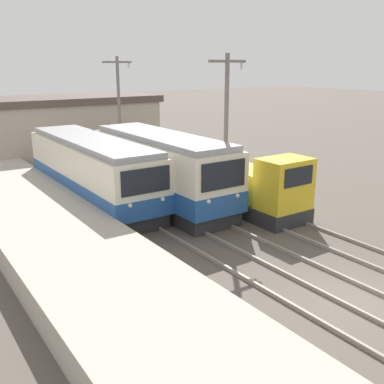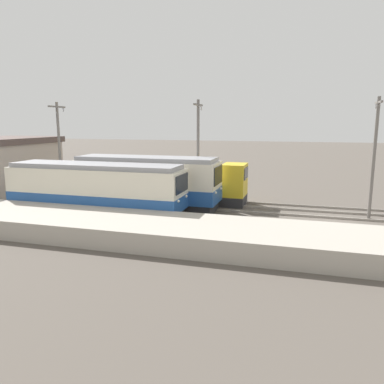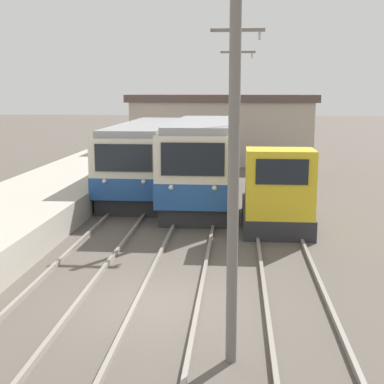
% 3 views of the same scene
% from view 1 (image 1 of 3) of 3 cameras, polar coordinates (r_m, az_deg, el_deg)
% --- Properties ---
extents(ground_plane, '(200.00, 200.00, 0.00)m').
position_cam_1_polar(ground_plane, '(15.00, 19.96, -12.86)').
color(ground_plane, '#564F47').
extents(platform_left, '(4.50, 54.00, 1.02)m').
position_cam_1_polar(platform_left, '(10.90, -0.94, -20.51)').
color(platform_left, '#ADA599').
rests_on(platform_left, ground).
extents(track_left, '(1.54, 60.00, 0.14)m').
position_cam_1_polar(track_left, '(13.16, 13.01, -16.21)').
color(track_left, gray).
rests_on(track_left, ground).
extents(track_center, '(1.54, 60.00, 0.14)m').
position_cam_1_polar(track_center, '(15.11, 20.44, -12.38)').
color(track_center, gray).
rests_on(track_center, ground).
extents(commuter_train_left, '(2.84, 11.56, 3.39)m').
position_cam_1_polar(commuter_train_left, '(23.66, -12.50, 2.39)').
color(commuter_train_left, '#28282B').
rests_on(commuter_train_left, ground).
extents(commuter_train_center, '(2.84, 10.17, 3.63)m').
position_cam_1_polar(commuter_train_center, '(22.86, -3.84, 2.53)').
color(commuter_train_center, '#28282B').
rests_on(commuter_train_center, ground).
extents(shunting_locomotive, '(2.40, 5.13, 3.00)m').
position_cam_1_polar(shunting_locomotive, '(21.52, 8.77, 0.19)').
color(shunting_locomotive, '#28282B').
rests_on(shunting_locomotive, ground).
extents(catenary_mast_mid, '(2.00, 0.20, 7.45)m').
position_cam_1_polar(catenary_mast_mid, '(20.62, 4.36, 7.72)').
color(catenary_mast_mid, slate).
rests_on(catenary_mast_mid, ground).
extents(catenary_mast_far, '(2.00, 0.20, 7.45)m').
position_cam_1_polar(catenary_mast_far, '(30.06, -9.21, 10.15)').
color(catenary_mast_far, slate).
rests_on(catenary_mast_far, ground).
extents(station_building, '(12.60, 6.30, 4.68)m').
position_cam_1_polar(station_building, '(35.63, -15.03, 7.97)').
color(station_building, '#AD9E8E').
rests_on(station_building, ground).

